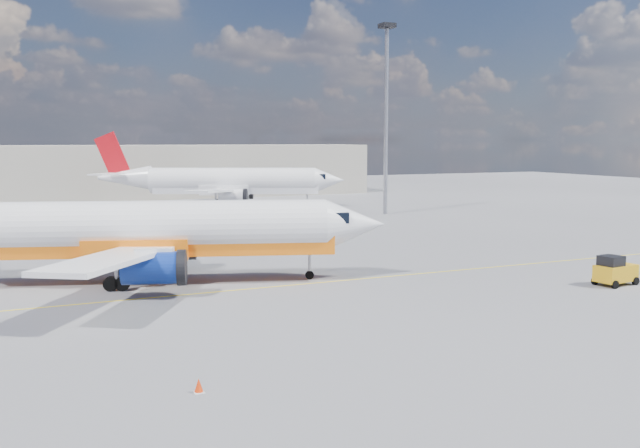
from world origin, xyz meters
name	(u,v)px	position (x,y,z in m)	size (l,w,h in m)	color
ground	(305,296)	(0.00, 0.00, 0.00)	(240.00, 240.00, 0.00)	#5E5E63
taxi_line	(286,286)	(0.00, 3.00, 0.01)	(70.00, 0.15, 0.01)	yellow
terminal_main	(146,171)	(5.00, 75.00, 4.00)	(70.00, 14.00, 8.00)	#B1AA99
main_jet	(137,231)	(-8.03, 7.57, 3.26)	(32.25, 24.51, 9.78)	white
second_jet	(225,182)	(11.36, 53.81, 3.31)	(32.19, 24.24, 9.92)	white
gse_tug	(615,271)	(18.40, -5.05, 0.88)	(2.77, 1.93, 1.85)	black
traffic_cone	(199,386)	(-9.54, -12.93, 0.25)	(0.37, 0.37, 0.52)	white
floodlight_mast	(386,101)	(26.15, 37.19, 13.32)	(1.62, 1.62, 22.22)	#9F9FA7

